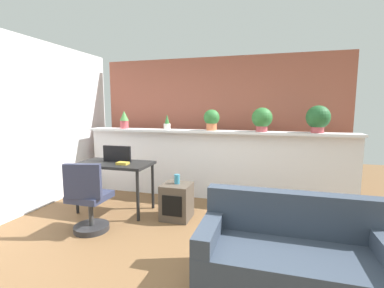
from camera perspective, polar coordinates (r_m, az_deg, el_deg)
The scene contains 17 objects.
ground_plane at distance 3.16m, azimuth -4.28°, elevation -22.20°, with size 12.00×12.00×0.00m, color brown.
divider_wall at distance 4.77m, azimuth 4.06°, elevation -4.49°, with size 4.57×0.16×1.15m, color silver.
plant_shelf at distance 4.64m, azimuth 4.03°, elevation 2.58°, with size 4.57×0.33×0.04m, color silver.
brick_wall_behind at distance 5.26m, azimuth 5.50°, elevation 4.07°, with size 4.57×0.10×2.50m, color #9E5442.
side_wall_left at distance 4.60m, azimuth -33.64°, elevation 2.97°, with size 0.12×4.40×2.60m, color silver.
potted_plant_0 at distance 5.22m, azimuth -13.91°, elevation 5.02°, with size 0.16×0.16×0.33m.
potted_plant_1 at distance 4.88m, azimuth -5.21°, elevation 4.34°, with size 0.12×0.12×0.27m.
potted_plant_2 at distance 4.65m, azimuth 4.07°, elevation 5.23°, with size 0.27×0.27×0.35m.
potted_plant_3 at distance 4.53m, azimuth 14.35°, elevation 5.13°, with size 0.33×0.33×0.38m.
potted_plant_4 at distance 4.59m, azimuth 24.73°, elevation 4.92°, with size 0.36×0.36×0.42m.
desk at distance 4.29m, azimuth -15.74°, elevation -4.84°, with size 1.10×0.60×0.75m.
tv_monitor at distance 4.32m, azimuth -15.34°, elevation -1.96°, with size 0.46×0.04×0.24m, color black.
office_chair at distance 3.73m, azimuth -20.73°, elevation -11.35°, with size 0.49×0.49×0.91m.
side_cube_shelf at distance 3.97m, azimuth -3.21°, elevation -11.83°, with size 0.40×0.41×0.50m.
vase_on_shelf at distance 3.91m, azimuth -3.13°, elevation -7.29°, with size 0.08×0.08×0.13m, color teal.
book_on_desk at distance 4.10m, azimuth -14.22°, elevation -3.91°, with size 0.17×0.12×0.04m, color gold.
couch at distance 2.67m, azimuth 19.98°, elevation -21.62°, with size 1.56×0.76×0.80m.
Camera 1 is at (0.97, -2.56, 1.56)m, focal length 25.65 mm.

